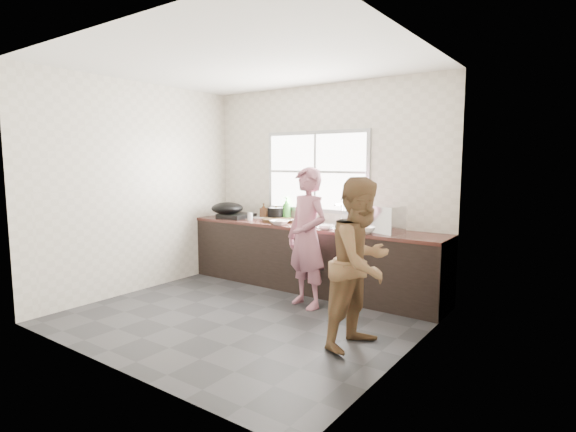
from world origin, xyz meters
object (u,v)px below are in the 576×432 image
Objects in this scene: bowl_mince at (280,222)px; bottle_brown_tall at (264,211)px; bottle_brown_short at (276,213)px; black_pot at (276,214)px; wok at (227,208)px; burner at (236,216)px; bowl_held at (326,227)px; pot_lid_right at (273,218)px; plate_food at (260,217)px; bowl_crabs at (364,231)px; woman at (307,242)px; dish_rack at (383,219)px; bottle_green at (287,209)px; person_side at (361,263)px; pot_lid_left at (240,218)px; glass_jar at (250,216)px; cutting_board at (278,220)px.

bottle_brown_tall is (-0.62, 0.44, 0.07)m from bowl_mince.
bottle_brown_short is (-0.37, 0.41, 0.06)m from bowl_mince.
black_pot is 0.03m from bottle_brown_short.
wok is (-0.69, -0.28, 0.06)m from black_pot.
bowl_held is at bearing -6.76° from burner.
bottle_brown_tall is 0.19m from pot_lid_right.
burner reaches higher than plate_food.
bowl_crabs is at bearing -14.39° from bottle_brown_short.
bowl_mince is 1.02× the size of plate_food.
dish_rack is (0.69, 0.54, 0.26)m from woman.
bottle_green reaches higher than wok.
person_side reaches higher than plate_food.
pot_lid_right is (-1.67, 0.44, -0.02)m from bowl_crabs.
burner reaches higher than bowl_crabs.
bowl_crabs is 2.07m from pot_lid_left.
bottle_brown_tall is at bearing 172.51° from bottle_brown_short.
bowl_mince is 1.22m from bowl_crabs.
person_side is 7.78× the size of bottle_brown_tall.
bowl_mince is (-0.70, 0.41, 0.13)m from woman.
burner is 1.82× the size of pot_lid_left.
glass_jar is at bearing 3.27° from wok.
cutting_board is 2.43× the size of bottle_brown_short.
bowl_mince is at bearing -31.53° from plate_food.
bottle_green is (-1.93, 1.52, 0.25)m from person_side.
wok is (-0.41, -0.34, 0.05)m from bottle_brown_tall.
glass_jar is 0.25× the size of burner.
cutting_board is 1.34× the size of bottle_green.
bowl_mince is at bearing -48.00° from bottle_brown_short.
woman is 0.92m from dish_rack.
bottle_green reaches higher than plate_food.
pot_lid_right is (-2.19, 1.52, 0.09)m from person_side.
bottle_green is 3.09× the size of glass_jar.
bowl_mince is 1.41m from dish_rack.
dish_rack is at bearing 24.00° from person_side.
pot_lid_left is at bearing -123.38° from plate_food.
wok is at bearing -133.39° from burner.
pot_lid_right is (0.39, 0.27, 0.00)m from pot_lid_left.
woman is 1.58m from bottle_brown_tall.
cutting_board is at bearing 4.07° from burner.
bowl_mince reaches higher than cutting_board.
pot_lid_right is (-1.16, 0.44, -0.03)m from bowl_held.
wok reaches higher than bottle_brown_short.
woman reaches higher than bottle_green.
woman is 1.76m from burner.
wok is at bearing -140.50° from bottle_brown_tall.
bottle_brown_short is 0.54m from pot_lid_left.
plate_food is at bearing 39.86° from burner.
woman is 1.33m from black_pot.
woman is at bearing -131.37° from dish_rack.
wok reaches higher than bowl_held.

